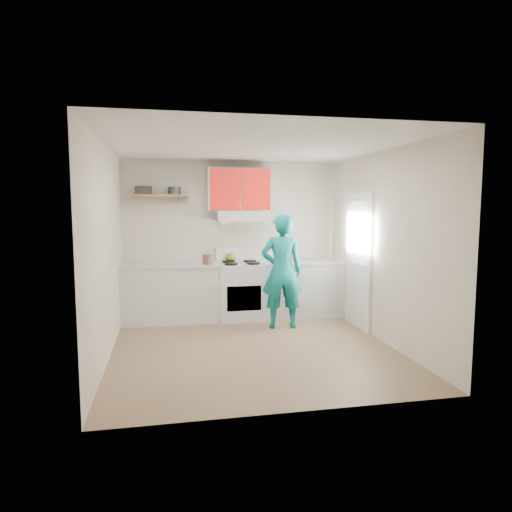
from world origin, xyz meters
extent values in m
plane|color=brown|center=(0.00, 0.00, 0.00)|extent=(3.80, 3.80, 0.00)
cube|color=white|center=(0.00, 0.00, 2.60)|extent=(3.60, 3.80, 0.04)
cube|color=beige|center=(0.00, 1.90, 1.30)|extent=(3.60, 0.04, 2.60)
cube|color=beige|center=(0.00, -1.90, 1.30)|extent=(3.60, 0.04, 2.60)
cube|color=beige|center=(-1.80, 0.00, 1.30)|extent=(0.04, 3.80, 2.60)
cube|color=beige|center=(1.80, 0.00, 1.30)|extent=(0.04, 3.80, 2.60)
cube|color=white|center=(1.78, 0.70, 1.02)|extent=(0.05, 0.85, 2.05)
cube|color=white|center=(1.75, 0.70, 1.45)|extent=(0.01, 0.55, 0.95)
cube|color=silver|center=(-1.04, 1.60, 0.45)|extent=(1.52, 0.60, 0.90)
cube|color=silver|center=(1.14, 1.60, 0.45)|extent=(1.32, 0.60, 0.90)
cube|color=white|center=(0.10, 1.57, 0.46)|extent=(0.76, 0.65, 0.92)
cube|color=silver|center=(0.10, 1.68, 1.70)|extent=(0.76, 0.44, 0.15)
cube|color=red|center=(0.10, 1.73, 2.12)|extent=(1.02, 0.33, 0.70)
cube|color=brown|center=(-1.15, 1.75, 2.02)|extent=(0.90, 0.30, 0.04)
cube|color=#383135|center=(-1.43, 1.77, 2.10)|extent=(0.26, 0.20, 0.13)
cylinder|color=#333D4C|center=(-0.94, 1.74, 2.10)|extent=(0.20, 0.20, 0.12)
ellipsoid|color=olive|center=(-0.03, 1.83, 1.00)|extent=(0.23, 0.23, 0.16)
cylinder|color=#4D2D21|center=(-0.46, 1.53, 0.99)|extent=(0.16, 0.16, 0.18)
cube|color=olive|center=(1.07, 1.56, 0.91)|extent=(0.29, 0.22, 0.02)
cube|color=red|center=(1.42, 1.60, 0.90)|extent=(0.39, 0.35, 0.01)
imported|color=#0E7E7F|center=(0.62, 0.91, 0.87)|extent=(0.68, 0.48, 1.74)
camera|label=1|loc=(-1.08, -5.62, 1.84)|focal=31.52mm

